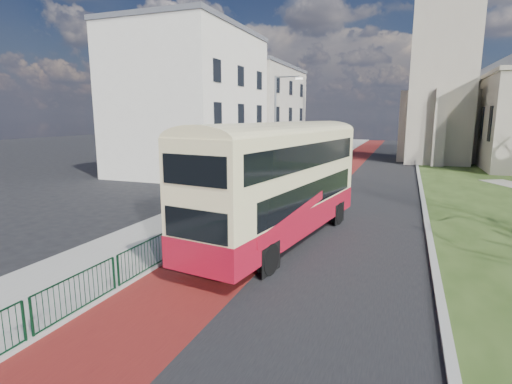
% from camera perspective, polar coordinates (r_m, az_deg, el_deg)
% --- Properties ---
extents(ground, '(160.00, 160.00, 0.00)m').
position_cam_1_polar(ground, '(13.24, -3.00, -12.28)').
color(ground, black).
rests_on(ground, ground).
extents(road_carriageway, '(9.00, 120.00, 0.01)m').
position_cam_1_polar(road_carriageway, '(31.75, 14.17, 1.07)').
color(road_carriageway, black).
rests_on(road_carriageway, ground).
extents(bus_lane, '(3.40, 120.00, 0.01)m').
position_cam_1_polar(bus_lane, '(32.16, 9.39, 1.37)').
color(bus_lane, '#591414').
rests_on(bus_lane, ground).
extents(pavement_west, '(4.00, 120.00, 0.12)m').
position_cam_1_polar(pavement_west, '(33.08, 2.93, 1.86)').
color(pavement_west, gray).
rests_on(pavement_west, ground).
extents(kerb_west, '(0.25, 120.00, 0.13)m').
position_cam_1_polar(kerb_west, '(32.54, 6.29, 1.67)').
color(kerb_west, '#999993').
rests_on(kerb_west, ground).
extents(kerb_east, '(0.25, 80.00, 0.13)m').
position_cam_1_polar(kerb_east, '(33.56, 22.40, 1.19)').
color(kerb_east, '#999993').
rests_on(kerb_east, ground).
extents(pedestrian_railing, '(0.07, 24.00, 1.12)m').
position_cam_1_polar(pedestrian_railing, '(17.68, -6.61, -4.47)').
color(pedestrian_railing, '#0B331B').
rests_on(pedestrian_railing, ground).
extents(gothic_church, '(16.38, 18.00, 40.00)m').
position_cam_1_polar(gothic_church, '(50.37, 30.80, 18.41)').
color(gothic_church, gray).
rests_on(gothic_church, ground).
extents(street_block_near, '(10.30, 14.30, 13.00)m').
position_cam_1_polar(street_block_near, '(38.19, -9.31, 12.64)').
color(street_block_near, silver).
rests_on(street_block_near, ground).
extents(street_block_far, '(10.30, 16.30, 11.50)m').
position_cam_1_polar(street_block_far, '(52.66, -0.43, 11.41)').
color(street_block_far, '#B7AB9A').
rests_on(street_block_far, ground).
extents(streetlamp, '(2.13, 0.18, 8.00)m').
position_cam_1_polar(streetlamp, '(30.59, 3.03, 9.66)').
color(streetlamp, gray).
rests_on(streetlamp, pavement_west).
extents(bus, '(4.32, 11.61, 4.74)m').
position_cam_1_polar(bus, '(16.31, 3.62, 2.03)').
color(bus, maroon).
rests_on(bus, ground).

